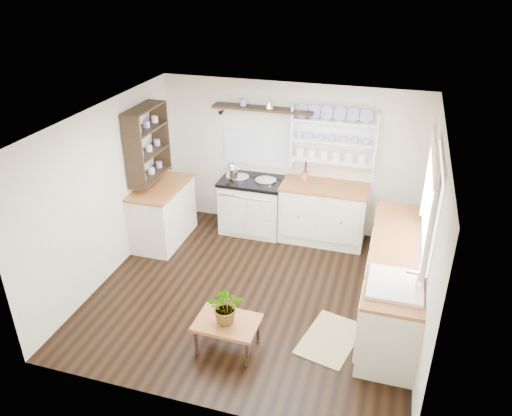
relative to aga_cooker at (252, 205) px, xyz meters
The scene contains 19 objects.
floor 1.71m from the aga_cooker, 72.19° to the right, with size 4.00×3.80×0.01m, color black.
wall_back 0.93m from the aga_cooker, 33.24° to the left, with size 4.00×0.02×2.30m, color beige.
wall_right 3.04m from the aga_cooker, 32.08° to the right, with size 0.02×3.80×2.30m, color beige.
wall_left 2.28m from the aga_cooker, 133.62° to the right, with size 0.02×3.80×2.30m, color beige.
ceiling 2.48m from the aga_cooker, 72.19° to the right, with size 4.00×3.80×0.01m, color white.
window 3.05m from the aga_cooker, 30.06° to the right, with size 0.08×1.55×1.22m.
aga_cooker is the anchor object (origin of this frame).
back_cabinets 1.10m from the aga_cooker, ahead, with size 1.27×0.63×0.90m.
right_cabinets 2.65m from the aga_cooker, 33.69° to the right, with size 0.62×2.43×0.90m.
belfast_sink 3.15m from the aga_cooker, 45.20° to the right, with size 0.55×0.60×0.45m.
left_cabinets 1.37m from the aga_cooker, 150.75° to the right, with size 0.62×1.13×0.90m.
plate_rack 1.63m from the aga_cooker, 14.28° to the left, with size 1.20×0.22×0.90m.
high_shelf 1.49m from the aga_cooker, 63.35° to the left, with size 1.50×0.29×0.16m.
left_shelving 1.86m from the aga_cooker, 153.38° to the right, with size 0.28×0.80×1.05m, color black.
kettle 0.68m from the aga_cooker, 156.86° to the right, with size 0.19×0.19×0.23m, color silver, non-canonical shape.
utensil_crock 0.95m from the aga_cooker, ahead, with size 0.11×0.11×0.13m, color #AF5940.
center_table 2.68m from the aga_cooker, 78.85° to the right, with size 0.70×0.50×0.37m.
potted_plant 2.68m from the aga_cooker, 78.85° to the right, with size 0.38×0.33×0.42m, color #3F7233.
floor_rug 2.72m from the aga_cooker, 53.76° to the right, with size 0.55×0.85×0.02m, color #89784F.
Camera 1 is at (1.53, -5.04, 3.93)m, focal length 35.00 mm.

